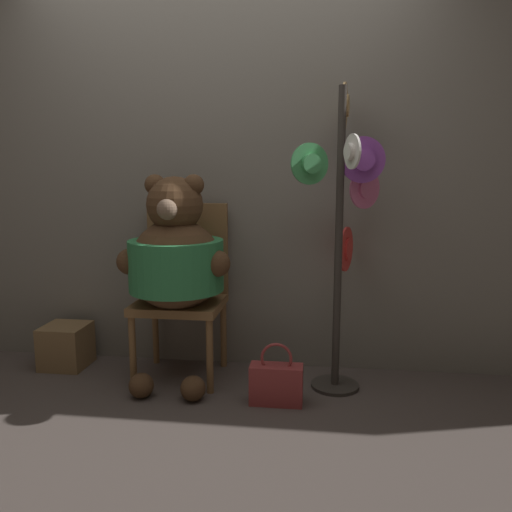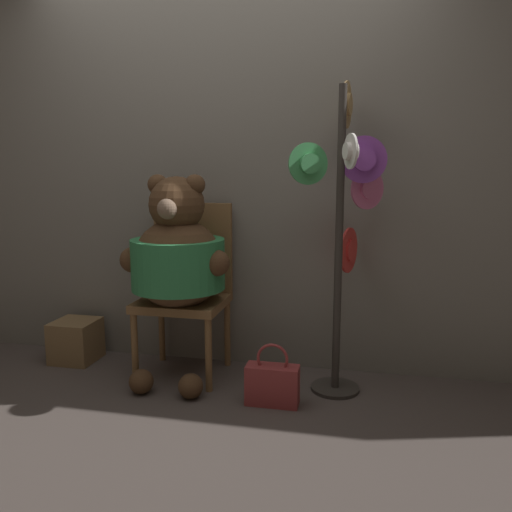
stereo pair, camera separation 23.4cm
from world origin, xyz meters
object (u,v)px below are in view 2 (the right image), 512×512
(chair, at_px, (187,283))
(hat_display_rack, at_px, (344,217))
(teddy_bear, at_px, (178,258))
(handbag_on_ground, at_px, (272,383))

(chair, bearing_deg, hat_display_rack, -5.55)
(teddy_bear, bearing_deg, chair, 92.30)
(teddy_bear, distance_m, handbag_on_ground, 0.91)
(chair, height_order, handbag_on_ground, chair)
(hat_display_rack, relative_size, handbag_on_ground, 5.07)
(chair, xyz_separation_m, handbag_on_ground, (0.62, -0.38, -0.45))
(hat_display_rack, bearing_deg, chair, 174.45)
(teddy_bear, xyz_separation_m, hat_display_rack, (0.96, 0.07, 0.26))
(hat_display_rack, xyz_separation_m, handbag_on_ground, (-0.35, -0.29, -0.89))
(handbag_on_ground, bearing_deg, chair, 148.26)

